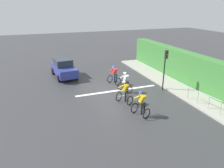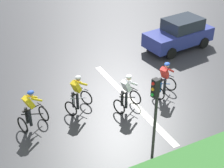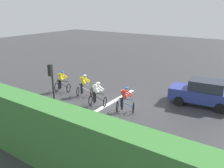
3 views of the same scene
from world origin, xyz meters
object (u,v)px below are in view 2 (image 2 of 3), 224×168
cyclist_mid (127,93)px  traffic_light_near_crossing (155,108)px  cyclist_lead (31,110)px  cyclist_fourth (165,80)px  cyclist_second (78,94)px  car_navy (179,34)px

cyclist_mid → traffic_light_near_crossing: bearing=166.6°
cyclist_lead → cyclist_mid: 4.00m
cyclist_fourth → traffic_light_near_crossing: traffic_light_near_crossing is taller
cyclist_second → cyclist_fourth: bearing=-100.1°
cyclist_second → traffic_light_near_crossing: bearing=-163.8°
cyclist_lead → car_navy: (3.41, -9.71, 0.08)m
cyclist_lead → traffic_light_near_crossing: traffic_light_near_crossing is taller
cyclist_mid → cyclist_second: bearing=65.1°
cyclist_mid → car_navy: (4.06, -5.76, 0.08)m
cyclist_fourth → car_navy: 5.37m
cyclist_fourth → cyclist_mid: bearing=95.0°
cyclist_mid → car_navy: size_ratio=0.39×
car_navy → traffic_light_near_crossing: 9.76m
cyclist_mid → car_navy: bearing=-54.8°
cyclist_second → cyclist_mid: size_ratio=1.00×
cyclist_mid → traffic_light_near_crossing: traffic_light_near_crossing is taller
cyclist_second → car_navy: car_navy is taller
cyclist_fourth → car_navy: car_navy is taller
cyclist_second → cyclist_fourth: 4.00m
cyclist_second → traffic_light_near_crossing: size_ratio=0.50×
cyclist_lead → cyclist_second: (0.22, -2.06, 0.00)m
cyclist_fourth → traffic_light_near_crossing: size_ratio=0.50×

